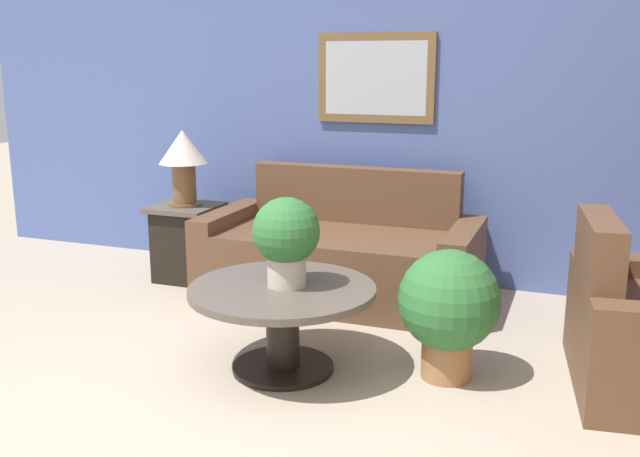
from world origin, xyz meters
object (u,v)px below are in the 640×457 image
at_px(coffee_table, 282,310).
at_px(couch_main, 341,257).
at_px(potted_plant_on_table, 286,236).
at_px(potted_plant_floor, 449,306).
at_px(side_table, 187,242).
at_px(table_lamp, 183,156).

bearing_deg(coffee_table, couch_main, 95.17).
xyz_separation_m(potted_plant_on_table, potted_plant_floor, (0.85, 0.20, -0.35)).
bearing_deg(potted_plant_on_table, couch_main, 96.00).
xyz_separation_m(couch_main, potted_plant_on_table, (0.13, -1.28, 0.46)).
xyz_separation_m(side_table, table_lamp, (-0.00, 0.00, 0.67)).
bearing_deg(potted_plant_on_table, table_lamp, 137.80).
xyz_separation_m(couch_main, side_table, (-1.26, -0.01, 0.00)).
height_order(table_lamp, potted_plant_on_table, table_lamp).
bearing_deg(side_table, couch_main, 0.67).
bearing_deg(table_lamp, potted_plant_floor, -25.44).
height_order(side_table, potted_plant_floor, potted_plant_floor).
distance_m(coffee_table, table_lamp, 1.99).
height_order(side_table, table_lamp, table_lamp).
relative_size(coffee_table, potted_plant_floor, 1.44).
height_order(side_table, potted_plant_on_table, potted_plant_on_table).
xyz_separation_m(table_lamp, potted_plant_floor, (2.25, -1.07, -0.56)).
xyz_separation_m(coffee_table, potted_plant_floor, (0.87, 0.22, 0.06)).
distance_m(coffee_table, side_table, 1.89).
relative_size(couch_main, side_table, 3.29).
bearing_deg(potted_plant_floor, table_lamp, 154.56).
xyz_separation_m(side_table, potted_plant_on_table, (1.40, -1.27, 0.46)).
height_order(couch_main, side_table, couch_main).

